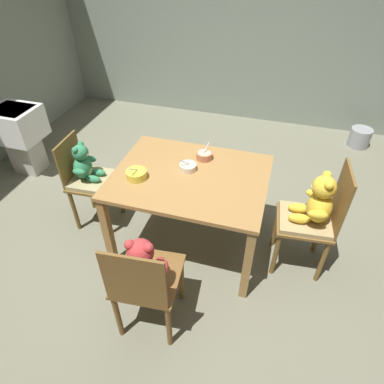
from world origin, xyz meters
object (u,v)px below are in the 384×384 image
(dining_table, at_px, (190,186))
(sink_basin, at_px, (19,131))
(porridge_bowl_cream_center, at_px, (188,167))
(porridge_bowl_terracotta_far_center, at_px, (204,155))
(teddy_chair_near_right, at_px, (315,210))
(teddy_chair_near_front, at_px, (144,272))
(metal_pail, at_px, (360,137))
(teddy_chair_near_left, at_px, (87,173))
(porridge_bowl_yellow_near_left, at_px, (136,174))

(dining_table, relative_size, sink_basin, 1.56)
(dining_table, height_order, porridge_bowl_cream_center, porridge_bowl_cream_center)
(dining_table, distance_m, porridge_bowl_terracotta_far_center, 0.28)
(porridge_bowl_terracotta_far_center, height_order, sink_basin, porridge_bowl_terracotta_far_center)
(teddy_chair_near_right, height_order, porridge_bowl_terracotta_far_center, teddy_chair_near_right)
(teddy_chair_near_front, bearing_deg, porridge_bowl_cream_center, -5.64)
(porridge_bowl_cream_center, bearing_deg, metal_pail, 52.46)
(porridge_bowl_cream_center, xyz_separation_m, metal_pail, (1.60, 2.08, -0.63))
(dining_table, xyz_separation_m, porridge_bowl_cream_center, (-0.04, 0.07, 0.12))
(dining_table, distance_m, teddy_chair_near_right, 0.93)
(teddy_chair_near_right, bearing_deg, teddy_chair_near_left, -4.39)
(teddy_chair_near_right, bearing_deg, dining_table, -2.88)
(porridge_bowl_yellow_near_left, relative_size, metal_pail, 0.64)
(teddy_chair_near_right, relative_size, porridge_bowl_terracotta_far_center, 7.03)
(sink_basin, bearing_deg, porridge_bowl_cream_center, -13.36)
(porridge_bowl_cream_center, relative_size, porridge_bowl_terracotta_far_center, 0.96)
(dining_table, relative_size, teddy_chair_near_right, 1.22)
(porridge_bowl_cream_center, xyz_separation_m, porridge_bowl_yellow_near_left, (-0.33, -0.21, 0.01))
(dining_table, height_order, teddy_chair_near_front, teddy_chair_near_front)
(teddy_chair_near_left, xyz_separation_m, sink_basin, (-1.13, 0.53, -0.05))
(porridge_bowl_cream_center, xyz_separation_m, porridge_bowl_terracotta_far_center, (0.08, 0.18, 0.01))
(teddy_chair_near_right, xyz_separation_m, metal_pail, (0.63, 2.12, -0.47))
(metal_pail, bearing_deg, teddy_chair_near_front, -118.54)
(teddy_chair_near_front, bearing_deg, dining_table, -8.34)
(porridge_bowl_yellow_near_left, bearing_deg, teddy_chair_near_left, 163.79)
(teddy_chair_near_front, relative_size, sink_basin, 1.18)
(porridge_bowl_cream_center, height_order, porridge_bowl_yellow_near_left, porridge_bowl_yellow_near_left)
(dining_table, xyz_separation_m, teddy_chair_near_front, (-0.05, -0.81, -0.06))
(teddy_chair_near_right, height_order, teddy_chair_near_front, teddy_chair_near_right)
(teddy_chair_near_front, bearing_deg, porridge_bowl_yellow_near_left, 20.79)
(porridge_bowl_yellow_near_left, height_order, sink_basin, porridge_bowl_yellow_near_left)
(porridge_bowl_terracotta_far_center, xyz_separation_m, sink_basin, (-2.09, 0.30, -0.27))
(porridge_bowl_cream_center, distance_m, metal_pail, 2.70)
(dining_table, distance_m, teddy_chair_near_front, 0.81)
(teddy_chair_near_left, xyz_separation_m, porridge_bowl_terracotta_far_center, (0.97, 0.23, 0.22))
(porridge_bowl_terracotta_far_center, relative_size, metal_pail, 0.53)
(porridge_bowl_yellow_near_left, xyz_separation_m, metal_pail, (1.93, 2.29, -0.64))
(porridge_bowl_yellow_near_left, xyz_separation_m, porridge_bowl_terracotta_far_center, (0.41, 0.39, -0.00))
(teddy_chair_near_front, height_order, metal_pail, teddy_chair_near_front)
(teddy_chair_near_left, bearing_deg, teddy_chair_near_front, -46.51)
(dining_table, xyz_separation_m, teddy_chair_near_right, (0.93, 0.03, -0.04))
(teddy_chair_near_right, relative_size, metal_pail, 3.73)
(teddy_chair_near_right, relative_size, porridge_bowl_yellow_near_left, 5.87)
(sink_basin, relative_size, metal_pail, 2.91)
(dining_table, height_order, porridge_bowl_terracotta_far_center, porridge_bowl_terracotta_far_center)
(teddy_chair_near_right, distance_m, porridge_bowl_yellow_near_left, 1.32)
(porridge_bowl_yellow_near_left, relative_size, sink_basin, 0.22)
(teddy_chair_near_left, relative_size, porridge_bowl_cream_center, 6.50)
(teddy_chair_near_right, distance_m, porridge_bowl_terracotta_far_center, 0.93)
(teddy_chair_near_left, distance_m, metal_pail, 3.30)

